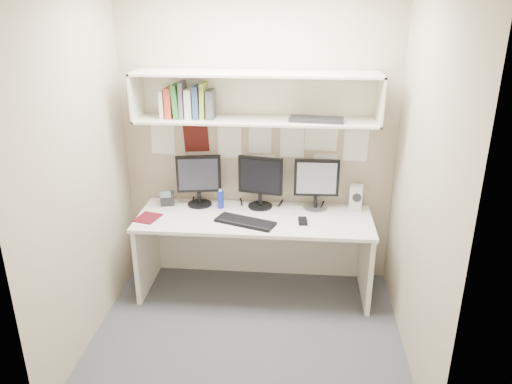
# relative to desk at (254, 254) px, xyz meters

# --- Properties ---
(floor) EXTENTS (2.40, 2.00, 0.01)m
(floor) POSITION_rel_desk_xyz_m (0.00, -0.65, -0.37)
(floor) COLOR #414145
(floor) RESTS_ON ground
(wall_back) EXTENTS (2.40, 0.02, 2.60)m
(wall_back) POSITION_rel_desk_xyz_m (0.00, 0.35, 0.93)
(wall_back) COLOR tan
(wall_back) RESTS_ON ground
(wall_front) EXTENTS (2.40, 0.02, 2.60)m
(wall_front) POSITION_rel_desk_xyz_m (0.00, -1.65, 0.93)
(wall_front) COLOR tan
(wall_front) RESTS_ON ground
(wall_left) EXTENTS (0.02, 2.00, 2.60)m
(wall_left) POSITION_rel_desk_xyz_m (-1.20, -0.65, 0.93)
(wall_left) COLOR tan
(wall_left) RESTS_ON ground
(wall_right) EXTENTS (0.02, 2.00, 2.60)m
(wall_right) POSITION_rel_desk_xyz_m (1.20, -0.65, 0.93)
(wall_right) COLOR tan
(wall_right) RESTS_ON ground
(desk) EXTENTS (2.00, 0.70, 0.73)m
(desk) POSITION_rel_desk_xyz_m (0.00, 0.00, 0.00)
(desk) COLOR silver
(desk) RESTS_ON floor
(overhead_hutch) EXTENTS (2.00, 0.38, 0.40)m
(overhead_hutch) POSITION_rel_desk_xyz_m (0.00, 0.21, 1.35)
(overhead_hutch) COLOR silver
(overhead_hutch) RESTS_ON wall_back
(pinned_papers) EXTENTS (1.92, 0.01, 0.48)m
(pinned_papers) POSITION_rel_desk_xyz_m (0.00, 0.34, 0.88)
(pinned_papers) COLOR white
(pinned_papers) RESTS_ON wall_back
(monitor_left) EXTENTS (0.39, 0.22, 0.46)m
(monitor_left) POSITION_rel_desk_xyz_m (-0.51, 0.22, 0.61)
(monitor_left) COLOR black
(monitor_left) RESTS_ON desk
(monitor_center) EXTENTS (0.40, 0.22, 0.46)m
(monitor_center) POSITION_rel_desk_xyz_m (0.03, 0.22, 0.62)
(monitor_center) COLOR black
(monitor_center) RESTS_ON desk
(monitor_right) EXTENTS (0.39, 0.21, 0.45)m
(monitor_right) POSITION_rel_desk_xyz_m (0.52, 0.22, 0.61)
(monitor_right) COLOR #A5A5AA
(monitor_right) RESTS_ON desk
(keyboard) EXTENTS (0.53, 0.34, 0.02)m
(keyboard) POSITION_rel_desk_xyz_m (-0.06, -0.14, 0.38)
(keyboard) COLOR black
(keyboard) RESTS_ON desk
(mouse) EXTENTS (0.08, 0.12, 0.03)m
(mouse) POSITION_rel_desk_xyz_m (0.41, -0.10, 0.38)
(mouse) COLOR black
(mouse) RESTS_ON desk
(speaker) EXTENTS (0.13, 0.13, 0.22)m
(speaker) POSITION_rel_desk_xyz_m (0.87, 0.23, 0.47)
(speaker) COLOR beige
(speaker) RESTS_ON desk
(blue_bottle) EXTENTS (0.06, 0.06, 0.18)m
(blue_bottle) POSITION_rel_desk_xyz_m (-0.31, 0.16, 0.45)
(blue_bottle) COLOR navy
(blue_bottle) RESTS_ON desk
(maroon_notebook) EXTENTS (0.22, 0.25, 0.01)m
(maroon_notebook) POSITION_rel_desk_xyz_m (-0.90, -0.12, 0.37)
(maroon_notebook) COLOR #540E15
(maroon_notebook) RESTS_ON desk
(desk_phone) EXTENTS (0.14, 0.14, 0.15)m
(desk_phone) POSITION_rel_desk_xyz_m (-0.80, 0.19, 0.42)
(desk_phone) COLOR black
(desk_phone) RESTS_ON desk
(book_stack) EXTENTS (0.44, 0.18, 0.30)m
(book_stack) POSITION_rel_desk_xyz_m (-0.56, 0.16, 1.30)
(book_stack) COLOR silver
(book_stack) RESTS_ON overhead_hutch
(hutch_tray) EXTENTS (0.45, 0.21, 0.03)m
(hutch_tray) POSITION_rel_desk_xyz_m (0.49, 0.12, 1.19)
(hutch_tray) COLOR black
(hutch_tray) RESTS_ON overhead_hutch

